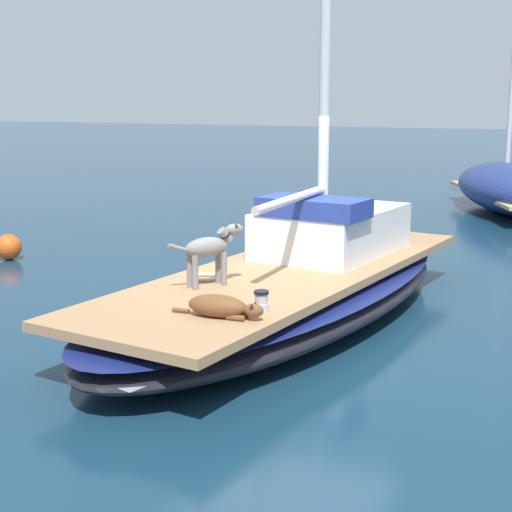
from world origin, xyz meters
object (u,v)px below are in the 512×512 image
Objects in this scene: sailboat_main at (288,294)px; coiled_rope at (204,277)px; dog_grey at (210,249)px; dog_brown at (221,307)px; deck_winch at (261,302)px; mooring_buoy at (9,247)px.

sailboat_main is 23.21× the size of coiled_rope.
coiled_rope is (-0.21, 0.25, -0.40)m from dog_grey.
dog_grey is 0.52m from coiled_rope.
dog_grey is 2.53× the size of coiled_rope.
dog_brown is 1.16× the size of dog_grey.
dog_brown is 0.44m from deck_winch.
coiled_rope is at bearing -25.67° from mooring_buoy.
dog_brown is 7.00m from mooring_buoy.
dog_brown is at bearing -58.69° from dog_grey.
deck_winch is (0.45, -1.90, 0.42)m from sailboat_main.
dog_brown reaches higher than mooring_buoy.
mooring_buoy is at bearing 154.33° from coiled_rope.
deck_winch is 1.53m from coiled_rope.
sailboat_main is at bearing -14.76° from mooring_buoy.
dog_grey reaches higher than dog_brown.
mooring_buoy is (-5.22, 2.66, -0.86)m from dog_grey.
dog_brown is 2.94× the size of coiled_rope.
coiled_rope is (-0.88, 1.35, -0.08)m from dog_brown.
dog_brown reaches higher than coiled_rope.
deck_winch reaches higher than sailboat_main.
mooring_buoy is (-5.01, 2.41, -0.46)m from coiled_rope.
deck_winch is at bearing -38.55° from dog_grey.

